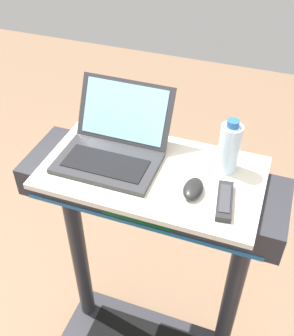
% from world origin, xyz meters
% --- Properties ---
extents(desk_board, '(0.73, 0.41, 0.02)m').
position_xyz_m(desk_board, '(0.00, 0.70, 1.18)').
color(desk_board, beige).
rests_on(desk_board, treadmill_base).
extents(laptop, '(0.34, 0.32, 0.21)m').
position_xyz_m(laptop, '(-0.15, 0.73, 1.24)').
color(laptop, '#2D2D30').
rests_on(laptop, desk_board).
extents(computer_mouse, '(0.06, 0.10, 0.03)m').
position_xyz_m(computer_mouse, '(0.15, 0.64, 1.21)').
color(computer_mouse, black).
rests_on(computer_mouse, desk_board).
extents(water_bottle, '(0.07, 0.07, 0.19)m').
position_xyz_m(water_bottle, '(0.23, 0.79, 1.28)').
color(water_bottle, silver).
rests_on(water_bottle, desk_board).
extents(tv_remote, '(0.07, 0.16, 0.02)m').
position_xyz_m(tv_remote, '(0.25, 0.63, 1.20)').
color(tv_remote, '#232326').
rests_on(tv_remote, desk_board).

